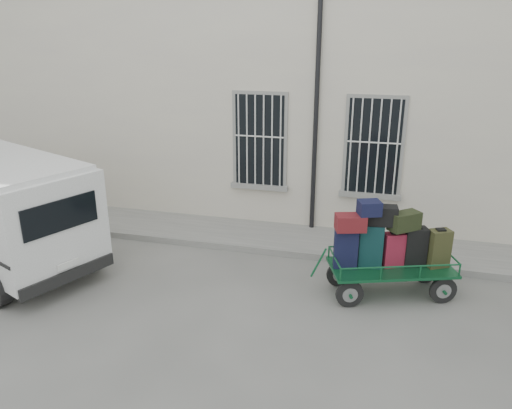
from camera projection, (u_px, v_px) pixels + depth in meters
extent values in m
plane|color=#62615D|center=(242.00, 282.00, 10.04)|extent=(80.00, 80.00, 0.00)
cube|color=beige|center=(296.00, 97.00, 14.05)|extent=(24.00, 5.00, 6.00)
cylinder|color=black|center=(316.00, 121.00, 11.54)|extent=(0.11, 0.11, 5.60)
cube|color=black|center=(260.00, 141.00, 12.10)|extent=(1.20, 0.08, 2.20)
cube|color=gray|center=(260.00, 186.00, 12.47)|extent=(1.45, 0.22, 0.12)
cube|color=black|center=(374.00, 147.00, 11.46)|extent=(1.20, 0.08, 2.20)
cube|color=gray|center=(370.00, 195.00, 11.82)|extent=(1.45, 0.22, 0.12)
cube|color=slate|center=(268.00, 237.00, 12.02)|extent=(24.00, 1.70, 0.15)
cylinder|color=black|center=(350.00, 294.00, 9.06)|extent=(0.51, 0.23, 0.52)
cylinder|color=gray|center=(350.00, 294.00, 9.06)|extent=(0.30, 0.18, 0.28)
cylinder|color=black|center=(339.00, 274.00, 9.79)|extent=(0.51, 0.23, 0.52)
cylinder|color=gray|center=(339.00, 274.00, 9.79)|extent=(0.30, 0.18, 0.28)
cylinder|color=black|center=(443.00, 290.00, 9.19)|extent=(0.51, 0.23, 0.52)
cylinder|color=gray|center=(443.00, 290.00, 9.19)|extent=(0.30, 0.18, 0.28)
cylinder|color=black|center=(426.00, 271.00, 9.93)|extent=(0.51, 0.23, 0.52)
cylinder|color=gray|center=(426.00, 271.00, 9.93)|extent=(0.30, 0.18, 0.28)
cube|color=#12502C|center=(391.00, 267.00, 9.39)|extent=(2.48, 1.72, 0.05)
cylinder|color=#12502C|center=(319.00, 263.00, 9.23)|extent=(0.30, 0.14, 0.58)
cube|color=black|center=(346.00, 248.00, 9.25)|extent=(0.47, 0.33, 0.77)
cube|color=black|center=(347.00, 227.00, 9.11)|extent=(0.20, 0.18, 0.03)
cube|color=#0C2C2D|center=(371.00, 246.00, 9.24)|extent=(0.45, 0.27, 0.83)
cube|color=black|center=(373.00, 224.00, 9.10)|extent=(0.20, 0.16, 0.03)
cube|color=maroon|center=(393.00, 250.00, 9.31)|extent=(0.46, 0.38, 0.66)
cube|color=black|center=(395.00, 233.00, 9.19)|extent=(0.19, 0.16, 0.03)
cube|color=black|center=(415.00, 246.00, 9.33)|extent=(0.48, 0.39, 0.74)
cube|color=black|center=(417.00, 227.00, 9.20)|extent=(0.20, 0.18, 0.03)
cube|color=#33351A|center=(439.00, 248.00, 9.28)|extent=(0.47, 0.41, 0.73)
cube|color=black|center=(441.00, 229.00, 9.15)|extent=(0.19, 0.17, 0.03)
cube|color=#551123|center=(350.00, 223.00, 8.99)|extent=(0.61, 0.47, 0.29)
cube|color=black|center=(382.00, 215.00, 9.08)|extent=(0.58, 0.35, 0.36)
cube|color=black|center=(405.00, 221.00, 9.09)|extent=(0.63, 0.59, 0.33)
cube|color=black|center=(369.00, 208.00, 8.92)|extent=(0.47, 0.44, 0.26)
cube|color=silver|center=(0.00, 205.00, 10.37)|extent=(5.03, 3.65, 1.89)
cube|color=black|center=(61.00, 215.00, 8.92)|extent=(0.62, 1.37, 0.58)
cube|color=black|center=(69.00, 276.00, 9.33)|extent=(0.86, 1.83, 0.23)
cube|color=white|center=(68.00, 265.00, 9.22)|extent=(0.20, 0.42, 0.13)
cylinder|color=black|center=(15.00, 220.00, 12.30)|extent=(0.75, 0.49, 0.71)
cylinder|color=black|center=(89.00, 252.00, 10.54)|extent=(0.75, 0.49, 0.71)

